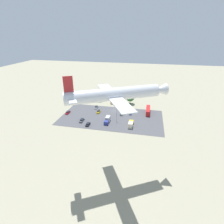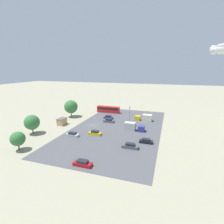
{
  "view_description": "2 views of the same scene",
  "coord_description": "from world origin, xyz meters",
  "px_view_note": "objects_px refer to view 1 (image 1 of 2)",
  "views": [
    {
      "loc": [
        -20.29,
        104.27,
        47.46
      ],
      "look_at": [
        -5.02,
        32.19,
        13.85
      ],
      "focal_mm": 28.0,
      "sensor_mm": 36.0,
      "label": 1
    },
    {
      "loc": [
        61.52,
        28.85,
        22.6
      ],
      "look_at": [
        -3.01,
        7.3,
        5.43
      ],
      "focal_mm": 28.0,
      "sensor_mm": 36.0,
      "label": 2
    }
  ],
  "objects_px": {
    "parked_car_1": "(82,120)",
    "parked_car_2": "(130,113)",
    "parked_car_5": "(96,107)",
    "bus": "(148,110)",
    "parked_car_3": "(99,112)",
    "airplane": "(118,94)",
    "shed_building": "(113,102)",
    "parked_car_0": "(68,112)",
    "parked_car_6": "(122,113)",
    "parked_truck_1": "(107,120)",
    "parked_car_4": "(88,124)",
    "parked_truck_0": "(131,124)"
  },
  "relations": [
    {
      "from": "parked_car_1",
      "to": "parked_car_2",
      "type": "xyz_separation_m",
      "value": [
        -26.67,
        -16.2,
        0.02
      ]
    },
    {
      "from": "parked_car_1",
      "to": "parked_car_5",
      "type": "distance_m",
      "value": 20.75
    },
    {
      "from": "bus",
      "to": "parked_car_5",
      "type": "distance_m",
      "value": 34.89
    },
    {
      "from": "parked_car_3",
      "to": "airplane",
      "type": "bearing_deg",
      "value": 113.62
    },
    {
      "from": "shed_building",
      "to": "parked_car_5",
      "type": "relative_size",
      "value": 0.91
    },
    {
      "from": "parked_car_0",
      "to": "parked_car_6",
      "type": "relative_size",
      "value": 1.03
    },
    {
      "from": "parked_truck_1",
      "to": "parked_car_0",
      "type": "bearing_deg",
      "value": -13.02
    },
    {
      "from": "bus",
      "to": "parked_car_0",
      "type": "height_order",
      "value": "bus"
    },
    {
      "from": "parked_car_6",
      "to": "airplane",
      "type": "relative_size",
      "value": 0.14
    },
    {
      "from": "bus",
      "to": "parked_car_4",
      "type": "distance_m",
      "value": 40.34
    },
    {
      "from": "parked_car_6",
      "to": "parked_car_2",
      "type": "bearing_deg",
      "value": -158.34
    },
    {
      "from": "parked_car_4",
      "to": "parked_truck_0",
      "type": "relative_size",
      "value": 0.56
    },
    {
      "from": "parked_truck_0",
      "to": "parked_truck_1",
      "type": "relative_size",
      "value": 0.98
    },
    {
      "from": "bus",
      "to": "parked_car_6",
      "type": "relative_size",
      "value": 2.66
    },
    {
      "from": "parked_car_1",
      "to": "parked_car_4",
      "type": "xyz_separation_m",
      "value": [
        -5.11,
        3.85,
        -0.04
      ]
    },
    {
      "from": "parked_car_4",
      "to": "airplane",
      "type": "xyz_separation_m",
      "value": [
        -22.12,
        30.15,
        29.36
      ]
    },
    {
      "from": "parked_car_1",
      "to": "parked_truck_0",
      "type": "height_order",
      "value": "parked_truck_0"
    },
    {
      "from": "parked_car_1",
      "to": "parked_car_3",
      "type": "relative_size",
      "value": 1.07
    },
    {
      "from": "shed_building",
      "to": "parked_car_0",
      "type": "relative_size",
      "value": 0.89
    },
    {
      "from": "parked_truck_1",
      "to": "shed_building",
      "type": "bearing_deg",
      "value": -85.21
    },
    {
      "from": "parked_car_0",
      "to": "parked_car_3",
      "type": "relative_size",
      "value": 1.03
    },
    {
      "from": "parked_truck_1",
      "to": "parked_car_2",
      "type": "bearing_deg",
      "value": -130.15
    },
    {
      "from": "parked_car_2",
      "to": "parked_car_3",
      "type": "bearing_deg",
      "value": -173.46
    },
    {
      "from": "bus",
      "to": "parked_car_1",
      "type": "xyz_separation_m",
      "value": [
        37.54,
        20.11,
        -1.09
      ]
    },
    {
      "from": "parked_car_1",
      "to": "parked_car_2",
      "type": "relative_size",
      "value": 1.12
    },
    {
      "from": "parked_car_4",
      "to": "shed_building",
      "type": "bearing_deg",
      "value": -101.79
    },
    {
      "from": "parked_car_0",
      "to": "parked_car_5",
      "type": "distance_m",
      "value": 19.53
    },
    {
      "from": "parked_car_5",
      "to": "parked_car_6",
      "type": "distance_m",
      "value": 19.98
    },
    {
      "from": "parked_car_0",
      "to": "parked_car_4",
      "type": "height_order",
      "value": "parked_car_4"
    },
    {
      "from": "parked_car_5",
      "to": "parked_car_2",
      "type": "bearing_deg",
      "value": -10.34
    },
    {
      "from": "parked_car_0",
      "to": "parked_car_4",
      "type": "xyz_separation_m",
      "value": [
        -17.87,
        12.47,
        0.0
      ]
    },
    {
      "from": "airplane",
      "to": "bus",
      "type": "bearing_deg",
      "value": 140.22
    },
    {
      "from": "bus",
      "to": "airplane",
      "type": "height_order",
      "value": "airplane"
    },
    {
      "from": "bus",
      "to": "parked_car_0",
      "type": "bearing_deg",
      "value": 12.86
    },
    {
      "from": "parked_car_0",
      "to": "parked_car_4",
      "type": "bearing_deg",
      "value": -34.92
    },
    {
      "from": "parked_car_4",
      "to": "parked_truck_1",
      "type": "distance_m",
      "value": 11.53
    },
    {
      "from": "parked_truck_0",
      "to": "bus",
      "type": "bearing_deg",
      "value": 66.04
    },
    {
      "from": "bus",
      "to": "parked_truck_0",
      "type": "height_order",
      "value": "bus"
    },
    {
      "from": "bus",
      "to": "parked_car_3",
      "type": "bearing_deg",
      "value": 11.29
    },
    {
      "from": "shed_building",
      "to": "bus",
      "type": "relative_size",
      "value": 0.34
    },
    {
      "from": "parked_car_2",
      "to": "parked_car_5",
      "type": "relative_size",
      "value": 0.96
    },
    {
      "from": "bus",
      "to": "parked_car_3",
      "type": "relative_size",
      "value": 2.67
    },
    {
      "from": "bus",
      "to": "parked_car_5",
      "type": "height_order",
      "value": "bus"
    },
    {
      "from": "shed_building",
      "to": "airplane",
      "type": "distance_m",
      "value": 72.83
    },
    {
      "from": "parked_car_3",
      "to": "parked_truck_0",
      "type": "xyz_separation_m",
      "value": [
        -22.36,
        13.77,
        0.63
      ]
    },
    {
      "from": "bus",
      "to": "parked_car_4",
      "type": "relative_size",
      "value": 2.89
    },
    {
      "from": "shed_building",
      "to": "parked_car_3",
      "type": "bearing_deg",
      "value": 70.56
    },
    {
      "from": "parked_car_4",
      "to": "parked_car_6",
      "type": "relative_size",
      "value": 0.92
    },
    {
      "from": "bus",
      "to": "parked_car_2",
      "type": "xyz_separation_m",
      "value": [
        10.88,
        3.9,
        -1.07
      ]
    },
    {
      "from": "parked_car_3",
      "to": "parked_truck_0",
      "type": "relative_size",
      "value": 0.61
    }
  ]
}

